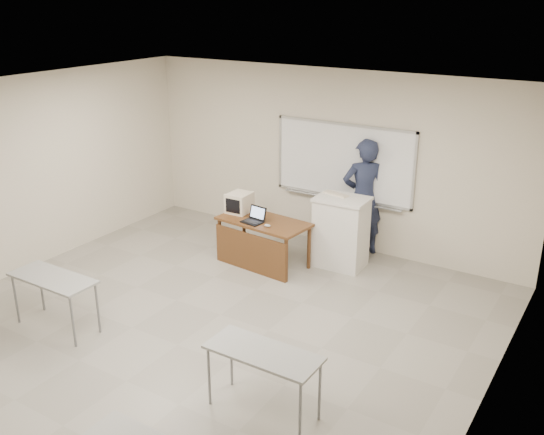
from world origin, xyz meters
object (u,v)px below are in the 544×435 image
Objects in this scene: crt_monitor at (239,203)px; laptop at (254,218)px; presenter at (363,197)px; instructor_desk at (260,235)px; keyboard at (336,194)px; whiteboard at (344,163)px; podium at (341,232)px; mouse at (267,226)px.

crt_monitor is 0.53m from laptop.
laptop is 0.16× the size of presenter.
presenter reaches higher than instructor_desk.
crt_monitor is at bearing -147.26° from keyboard.
presenter is at bearing 56.25° from instructor_desk.
laptop is (0.45, -0.25, -0.10)m from crt_monitor.
laptop is (-0.80, -1.49, -0.67)m from whiteboard.
instructor_desk is 0.74× the size of presenter.
podium is (0.37, -0.77, -0.90)m from whiteboard.
crt_monitor reaches higher than instructor_desk.
mouse is at bearing -6.39° from laptop.
crt_monitor is 2.04m from presenter.
podium is at bearing -16.04° from keyboard.
podium is 1.39m from laptop.
podium is 1.20m from mouse.
whiteboard is 0.67m from presenter.
presenter reaches higher than keyboard.
crt_monitor is (-1.62, -0.47, 0.33)m from podium.
podium is 1.72m from crt_monitor.
laptop is (-0.10, -0.01, 0.26)m from instructor_desk.
whiteboard is 1.79m from mouse.
keyboard is 0.21× the size of presenter.
keyboard is at bearing 45.91° from laptop.
mouse is (0.75, -0.33, -0.14)m from crt_monitor.
presenter is (0.21, 0.60, -0.18)m from keyboard.
keyboard is (0.22, -0.69, -0.32)m from whiteboard.
mouse reaches higher than instructor_desk.
instructor_desk is 1.36m from keyboard.
presenter is at bearing -12.17° from whiteboard.
whiteboard is at bearing 119.52° from keyboard.
whiteboard reaches higher than laptop.
presenter reaches higher than crt_monitor.
presenter is (1.68, 1.15, 0.07)m from crt_monitor.
instructor_desk is 14.05× the size of mouse.
laptop is 1.34m from keyboard.
podium reaches higher than laptop.
mouse is 1.76m from presenter.
whiteboard is 6.20× the size of crt_monitor.
keyboard is (-0.15, 0.08, 0.58)m from podium.
whiteboard reaches higher than podium.
instructor_desk is at bearing 15.42° from laptop.
instructor_desk is at bearing 164.95° from mouse.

